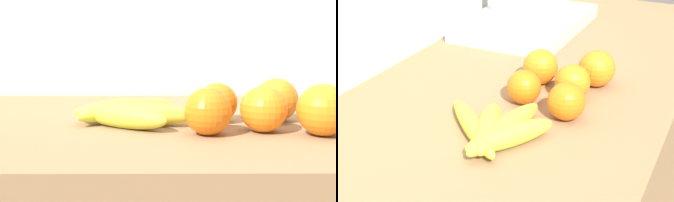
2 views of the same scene
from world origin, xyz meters
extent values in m
cube|color=silver|center=(0.00, 0.34, 0.65)|extent=(2.11, 0.06, 1.30)
ellipsoid|color=gold|center=(-0.15, -0.08, 0.96)|extent=(0.16, 0.12, 0.04)
ellipsoid|color=gold|center=(-0.13, -0.06, 0.96)|extent=(0.21, 0.07, 0.04)
ellipsoid|color=gold|center=(-0.14, -0.04, 0.96)|extent=(0.17, 0.09, 0.04)
ellipsoid|color=#CAD038|center=(-0.14, -0.01, 0.96)|extent=(0.17, 0.18, 0.03)
sphere|color=orange|center=(0.01, -0.04, 0.97)|extent=(0.07, 0.07, 0.07)
sphere|color=orange|center=(0.11, -0.03, 0.98)|extent=(0.07, 0.07, 0.07)
sphere|color=orange|center=(0.15, -0.14, 0.98)|extent=(0.08, 0.08, 0.08)
sphere|color=orange|center=(0.07, -0.11, 0.98)|extent=(0.07, 0.07, 0.07)
sphere|color=orange|center=(-0.02, -0.13, 0.98)|extent=(0.07, 0.07, 0.07)
cube|color=#B7BABF|center=(0.43, 0.14, 0.96)|extent=(0.39, 0.28, 0.04)
camera|label=1|loc=(-0.08, -0.72, 1.08)|focal=44.36mm
camera|label=2|loc=(-0.80, -0.39, 1.38)|focal=54.13mm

